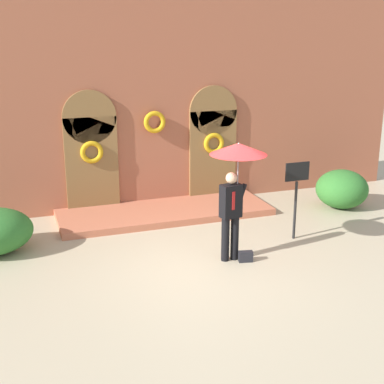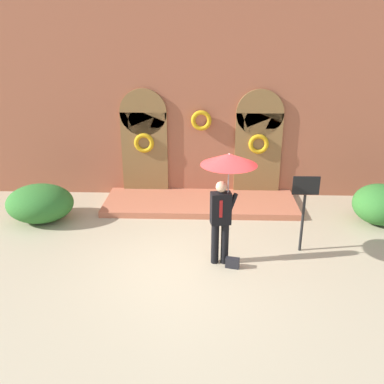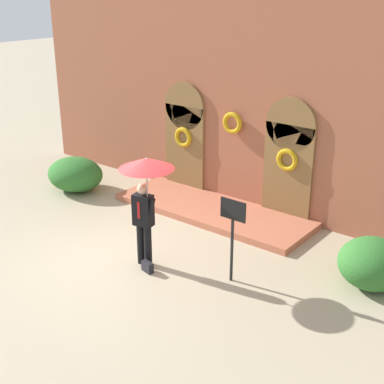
% 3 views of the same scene
% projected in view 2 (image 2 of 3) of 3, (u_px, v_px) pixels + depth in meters
% --- Properties ---
extents(ground_plane, '(80.00, 80.00, 0.00)m').
position_uv_depth(ground_plane, '(198.00, 263.00, 8.91)').
color(ground_plane, tan).
extents(building_facade, '(14.00, 2.30, 5.60)m').
position_uv_depth(building_facade, '(202.00, 101.00, 11.80)').
color(building_facade, '#9E563D').
rests_on(building_facade, ground).
extents(person_with_umbrella, '(1.10, 1.10, 2.36)m').
position_uv_depth(person_with_umbrella, '(227.00, 176.00, 8.24)').
color(person_with_umbrella, black).
rests_on(person_with_umbrella, ground).
extents(handbag, '(0.30, 0.18, 0.22)m').
position_uv_depth(handbag, '(232.00, 263.00, 8.71)').
color(handbag, black).
rests_on(handbag, ground).
extents(sign_post, '(0.56, 0.06, 1.72)m').
position_uv_depth(sign_post, '(304.00, 201.00, 9.00)').
color(sign_post, black).
rests_on(sign_post, ground).
extents(shrub_left, '(1.67, 1.40, 0.93)m').
position_uv_depth(shrub_left, '(40.00, 203.00, 10.70)').
color(shrub_left, '#2D6B28').
rests_on(shrub_left, ground).
extents(shrub_right, '(1.33, 1.32, 0.99)m').
position_uv_depth(shrub_right, '(380.00, 204.00, 10.58)').
color(shrub_right, '#2D6B28').
rests_on(shrub_right, ground).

